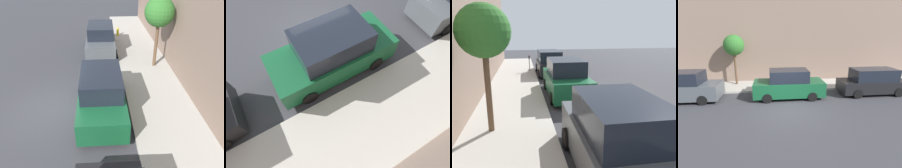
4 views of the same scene
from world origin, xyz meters
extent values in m
plane|color=#38383D|center=(0.00, 0.00, 0.00)|extent=(60.00, 60.00, 0.00)
cube|color=#B2ADA3|center=(5.05, 0.00, 0.07)|extent=(3.11, 32.00, 0.15)
cube|color=black|center=(2.37, -6.46, 0.64)|extent=(1.91, 4.90, 0.84)
cube|color=black|center=(2.37, -6.46, 1.48)|extent=(1.68, 3.10, 0.84)
cylinder|color=black|center=(1.47, -4.94, 0.33)|extent=(0.22, 0.66, 0.66)
cylinder|color=black|center=(3.27, -4.94, 0.33)|extent=(0.22, 0.66, 0.66)
cylinder|color=black|center=(1.47, -7.98, 0.33)|extent=(0.22, 0.66, 0.66)
cylinder|color=black|center=(3.27, -7.98, 0.33)|extent=(0.22, 0.66, 0.66)
cube|color=#14512D|center=(2.25, -0.21, 0.70)|extent=(1.98, 4.81, 0.96)
cube|color=black|center=(2.25, -0.21, 1.58)|extent=(1.74, 2.61, 0.80)
cylinder|color=black|center=(1.32, 1.28, 0.31)|extent=(0.22, 0.62, 0.62)
cylinder|color=black|center=(3.18, 1.28, 0.31)|extent=(0.22, 0.62, 0.62)
cylinder|color=black|center=(1.32, -1.70, 0.31)|extent=(0.22, 0.62, 0.62)
cylinder|color=black|center=(3.18, -1.70, 0.31)|extent=(0.22, 0.62, 0.62)
cube|color=#4C5156|center=(2.36, 6.79, 0.70)|extent=(2.08, 4.85, 0.96)
cube|color=black|center=(2.36, 6.79, 1.58)|extent=(1.79, 2.64, 0.80)
cylinder|color=black|center=(1.43, 5.30, 0.32)|extent=(0.22, 0.64, 0.64)
cylinder|color=black|center=(3.29, 5.30, 0.32)|extent=(0.22, 0.64, 0.64)
cylinder|color=#ADADB2|center=(3.95, -7.29, 0.65)|extent=(0.07, 0.07, 1.01)
cube|color=#2D2D33|center=(3.95, -7.29, 1.30)|extent=(0.11, 0.15, 0.28)
cube|color=red|center=(3.95, -7.29, 1.46)|extent=(0.04, 0.09, 0.05)
cylinder|color=brown|center=(5.63, 3.94, 1.57)|extent=(0.19, 0.19, 2.83)
sphere|color=#2D6B28|center=(5.63, 3.94, 3.44)|extent=(1.68, 1.68, 1.68)
camera|label=1|loc=(2.20, -8.26, 6.34)|focal=35.00mm
camera|label=2|loc=(6.01, -2.16, 6.18)|focal=28.00mm
camera|label=3|loc=(4.49, 11.13, 3.44)|focal=35.00mm
camera|label=4|loc=(-9.34, 0.98, 4.29)|focal=28.00mm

